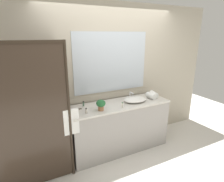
# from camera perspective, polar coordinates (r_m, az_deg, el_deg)

# --- Properties ---
(ground_plane) EXTENTS (8.00, 8.00, 0.00)m
(ground_plane) POSITION_cam_1_polar(r_m,az_deg,el_deg) (3.69, 2.18, -17.02)
(ground_plane) COLOR silver
(wall_back_with_mirror) EXTENTS (4.40, 0.06, 2.60)m
(wall_back_with_mirror) POSITION_cam_1_polar(r_m,az_deg,el_deg) (3.45, -0.34, 4.32)
(wall_back_with_mirror) COLOR #B2A893
(wall_back_with_mirror) RESTS_ON ground_plane
(vanity_cabinet) EXTENTS (1.80, 0.58, 0.90)m
(vanity_cabinet) POSITION_cam_1_polar(r_m,az_deg,el_deg) (3.47, 2.18, -10.75)
(vanity_cabinet) COLOR #9E9993
(vanity_cabinet) RESTS_ON ground_plane
(shower_enclosure) EXTENTS (1.20, 0.59, 2.00)m
(shower_enclosure) POSITION_cam_1_polar(r_m,az_deg,el_deg) (2.71, -19.99, -6.81)
(shower_enclosure) COLOR #2D2319
(shower_enclosure) RESTS_ON ground_plane
(sink_basin) EXTENTS (0.43, 0.32, 0.07)m
(sink_basin) POSITION_cam_1_polar(r_m,az_deg,el_deg) (3.39, 7.04, -2.56)
(sink_basin) COLOR white
(sink_basin) RESTS_ON vanity_cabinet
(faucet) EXTENTS (0.17, 0.14, 0.14)m
(faucet) POSITION_cam_1_polar(r_m,az_deg,el_deg) (3.52, 5.59, -1.65)
(faucet) COLOR silver
(faucet) RESTS_ON vanity_cabinet
(potted_plant) EXTENTS (0.15, 0.15, 0.17)m
(potted_plant) POSITION_cam_1_polar(r_m,az_deg,el_deg) (2.96, -3.42, -4.06)
(potted_plant) COLOR #B77A51
(potted_plant) RESTS_ON vanity_cabinet
(amenity_bottle_shampoo) EXTENTS (0.03, 0.03, 0.09)m
(amenity_bottle_shampoo) POSITION_cam_1_polar(r_m,az_deg,el_deg) (3.18, -8.71, -3.89)
(amenity_bottle_shampoo) COLOR #4C7056
(amenity_bottle_shampoo) RESTS_ON vanity_cabinet
(amenity_bottle_lotion) EXTENTS (0.03, 0.03, 0.09)m
(amenity_bottle_lotion) POSITION_cam_1_polar(r_m,az_deg,el_deg) (3.09, 3.17, -4.32)
(amenity_bottle_lotion) COLOR silver
(amenity_bottle_lotion) RESTS_ON vanity_cabinet
(amenity_bottle_body_wash) EXTENTS (0.03, 0.03, 0.08)m
(amenity_bottle_body_wash) POSITION_cam_1_polar(r_m,az_deg,el_deg) (2.90, -7.88, -6.03)
(amenity_bottle_body_wash) COLOR silver
(amenity_bottle_body_wash) RESTS_ON vanity_cabinet
(rolled_towel_near_edge) EXTENTS (0.14, 0.21, 0.11)m
(rolled_towel_near_edge) POSITION_cam_1_polar(r_m,az_deg,el_deg) (3.68, 12.60, -0.99)
(rolled_towel_near_edge) COLOR white
(rolled_towel_near_edge) RESTS_ON vanity_cabinet
(rolled_towel_middle) EXTENTS (0.13, 0.21, 0.11)m
(rolled_towel_middle) POSITION_cam_1_polar(r_m,az_deg,el_deg) (3.57, 11.82, -1.46)
(rolled_towel_middle) COLOR white
(rolled_towel_middle) RESTS_ON vanity_cabinet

